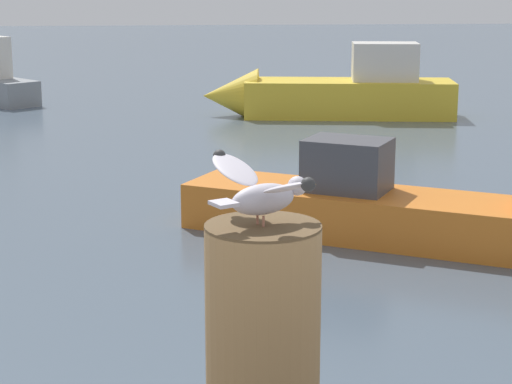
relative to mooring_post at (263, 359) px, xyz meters
name	(u,v)px	position (x,y,z in m)	size (l,w,h in m)	color
mooring_post	(263,359)	(0.00, 0.00, 0.00)	(0.38, 0.38, 0.93)	brown
seagull	(264,191)	(0.00, 0.00, 0.58)	(0.38, 0.53, 0.21)	tan
boat_yellow	(325,93)	(3.34, 18.79, -1.49)	(6.06, 2.20, 1.93)	yellow
boat_orange	(404,213)	(2.60, 8.19, -1.67)	(5.21, 3.60, 1.47)	orange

